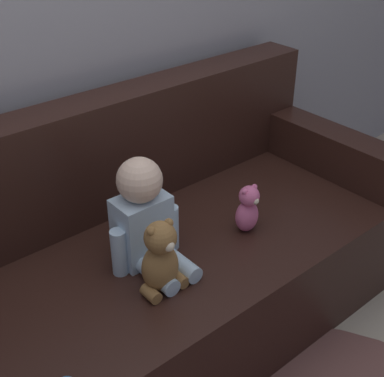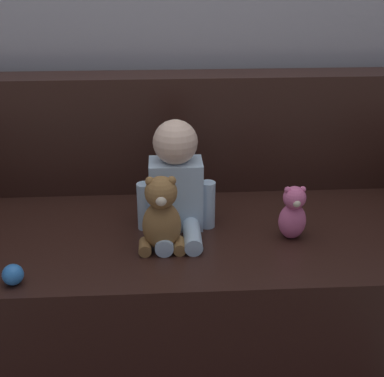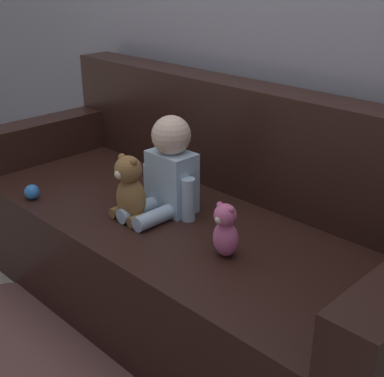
{
  "view_description": "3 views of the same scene",
  "coord_description": "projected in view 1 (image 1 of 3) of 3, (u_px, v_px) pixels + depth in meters",
  "views": [
    {
      "loc": [
        -0.91,
        -1.31,
        1.7
      ],
      "look_at": [
        0.15,
        -0.05,
        0.7
      ],
      "focal_mm": 50.0,
      "sensor_mm": 36.0,
      "label": 1
    },
    {
      "loc": [
        -0.1,
        -1.79,
        1.4
      ],
      "look_at": [
        0.0,
        -0.08,
        0.64
      ],
      "focal_mm": 50.0,
      "sensor_mm": 36.0,
      "label": 2
    },
    {
      "loc": [
        1.44,
        -1.39,
        1.44
      ],
      "look_at": [
        0.06,
        -0.01,
        0.59
      ],
      "focal_mm": 50.0,
      "sensor_mm": 36.0,
      "label": 3
    }
  ],
  "objects": [
    {
      "name": "couch",
      "position": [
        146.0,
        270.0,
        2.11
      ],
      "size": [
        2.15,
        0.9,
        0.95
      ],
      "color": "black",
      "rests_on": "ground_plane"
    },
    {
      "name": "ground_plane",
      "position": [
        157.0,
        337.0,
        2.24
      ],
      "size": [
        12.0,
        12.0,
        0.0
      ],
      "primitive_type": "plane",
      "color": "#B7AD99"
    },
    {
      "name": "plush_toy_side",
      "position": [
        248.0,
        209.0,
        2.05
      ],
      "size": [
        0.1,
        0.09,
        0.2
      ],
      "color": "#DB6699",
      "rests_on": "couch"
    },
    {
      "name": "person_baby",
      "position": [
        145.0,
        219.0,
        1.86
      ],
      "size": [
        0.28,
        0.32,
        0.41
      ],
      "color": "silver",
      "rests_on": "couch"
    },
    {
      "name": "teddy_bear_brown",
      "position": [
        161.0,
        259.0,
        1.75
      ],
      "size": [
        0.16,
        0.12,
        0.27
      ],
      "color": "olive",
      "rests_on": "couch"
    }
  ]
}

